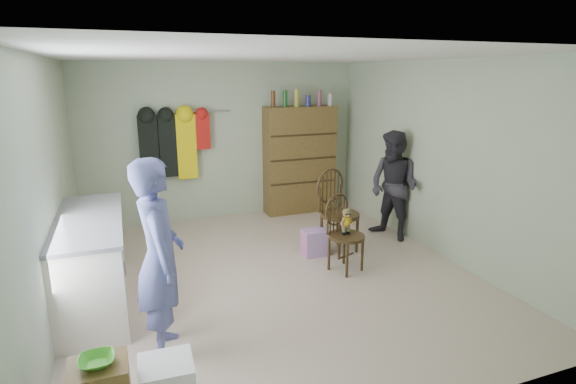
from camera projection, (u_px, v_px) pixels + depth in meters
name	position (u px, v px, depth m)	size (l,w,h in m)	color
ground_plane	(274.00, 275.00, 5.34)	(5.00, 5.00, 0.00)	beige
room_walls	(259.00, 137.00, 5.42)	(5.00, 5.00, 5.00)	#B4C3A3
counter	(93.00, 262.00, 4.56)	(0.64, 1.86, 0.94)	silver
bowl	(97.00, 361.00, 2.85)	(0.23, 0.23, 0.06)	green
plastic_tub	(167.00, 384.00, 3.20)	(0.38, 0.36, 0.36)	white
chair_front	(344.00, 229.00, 5.38)	(0.54, 0.54, 0.94)	#3E2C15
chair_far	(336.00, 208.00, 5.95)	(0.63, 0.63, 1.11)	#3E2C15
striped_bag	(315.00, 242.00, 5.90)	(0.32, 0.25, 0.34)	pink
person_left	(160.00, 258.00, 3.70)	(0.62, 0.41, 1.69)	#565D9F
person_right	(394.00, 186.00, 6.36)	(0.76, 0.59, 1.56)	#2D2B33
dresser	(300.00, 159.00, 7.61)	(1.20, 0.39, 2.08)	brown
coat_rack	(173.00, 146.00, 6.90)	(1.42, 0.12, 1.09)	#99999E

